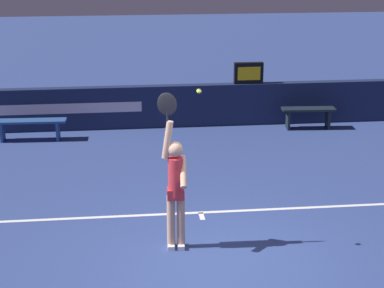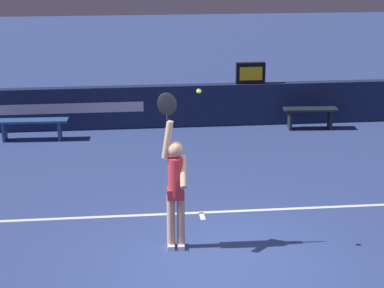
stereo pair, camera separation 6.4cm
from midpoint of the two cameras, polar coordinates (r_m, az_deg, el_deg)
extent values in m
plane|color=navy|center=(9.77, 1.87, -10.12)|extent=(60.00, 60.00, 0.00)
cube|color=white|center=(11.34, 0.59, -5.96)|extent=(11.08, 0.09, 0.00)
cube|color=white|center=(11.20, 0.68, -6.27)|extent=(0.09, 0.30, 0.00)
cube|color=#192345|center=(16.17, -1.71, 3.33)|extent=(15.48, 0.27, 1.04)
cube|color=silver|center=(16.06, -11.85, 3.00)|extent=(4.10, 0.01, 0.25)
cube|color=black|center=(16.25, 4.81, 6.16)|extent=(0.71, 0.15, 0.52)
cube|color=yellow|center=(16.17, 4.86, 6.10)|extent=(0.56, 0.01, 0.32)
cylinder|color=tan|center=(10.00, -1.16, -6.75)|extent=(0.12, 0.12, 0.84)
cylinder|color=tan|center=(9.99, -2.02, -6.77)|extent=(0.12, 0.12, 0.84)
cube|color=white|center=(10.15, -1.14, -8.79)|extent=(0.11, 0.25, 0.07)
cube|color=white|center=(10.14, -2.00, -8.80)|extent=(0.11, 0.25, 0.07)
cylinder|color=red|center=(9.71, -1.63, -2.89)|extent=(0.22, 0.22, 0.60)
cube|color=red|center=(9.81, -1.61, -4.30)|extent=(0.27, 0.22, 0.16)
sphere|color=tan|center=(9.57, -1.65, -0.46)|extent=(0.23, 0.23, 0.23)
cylinder|color=tan|center=(9.52, -2.33, 0.37)|extent=(0.19, 0.11, 0.57)
cylinder|color=tan|center=(9.62, -0.95, -2.44)|extent=(0.12, 0.45, 0.42)
ellipsoid|color=black|center=(9.37, -2.37, 3.47)|extent=(0.34, 0.05, 0.39)
cylinder|color=black|center=(9.42, -2.36, 2.35)|extent=(0.03, 0.03, 0.18)
sphere|color=#CBDB39|center=(9.20, 0.41, 4.61)|extent=(0.07, 0.07, 0.07)
cube|color=black|center=(16.21, 9.96, 3.00)|extent=(1.31, 0.44, 0.05)
cube|color=black|center=(16.17, 8.22, 2.15)|extent=(0.08, 0.32, 0.49)
cube|color=black|center=(16.39, 11.59, 2.17)|extent=(0.08, 0.32, 0.49)
cube|color=#284C86|center=(15.52, -14.03, 1.94)|extent=(1.67, 0.42, 0.05)
cube|color=#284C86|center=(15.70, -16.24, 1.06)|extent=(0.07, 0.32, 0.46)
cube|color=#284C86|center=(15.49, -11.67, 1.19)|extent=(0.07, 0.32, 0.46)
camera|label=1|loc=(0.03, -90.19, -0.06)|focal=61.49mm
camera|label=2|loc=(0.03, 89.81, 0.06)|focal=61.49mm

